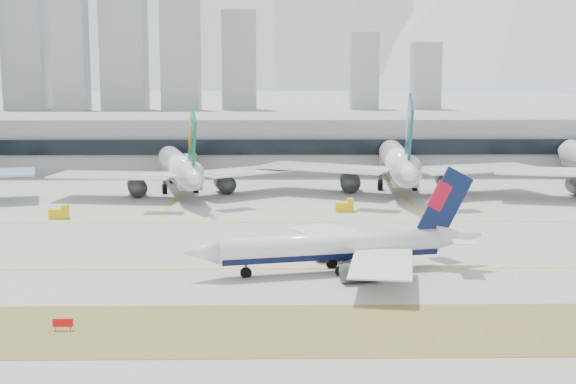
{
  "coord_description": "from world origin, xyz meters",
  "views": [
    {
      "loc": [
        0.11,
        -115.5,
        27.75
      ],
      "look_at": [
        2.34,
        18.0,
        7.5
      ],
      "focal_mm": 50.0,
      "sensor_mm": 36.0,
      "label": 1
    }
  ],
  "objects_px": {
    "widebody_cathay": "(398,164)",
    "terminal": "(274,142)",
    "widebody_eva": "(181,169)",
    "taxiing_airliner": "(341,247)"
  },
  "relations": [
    {
      "from": "widebody_eva",
      "to": "terminal",
      "type": "distance_m",
      "value": 53.85
    },
    {
      "from": "taxiing_airliner",
      "to": "widebody_eva",
      "type": "relative_size",
      "value": 0.75
    },
    {
      "from": "terminal",
      "to": "widebody_cathay",
      "type": "bearing_deg",
      "value": -57.99
    },
    {
      "from": "widebody_cathay",
      "to": "terminal",
      "type": "height_order",
      "value": "widebody_cathay"
    },
    {
      "from": "taxiing_airliner",
      "to": "terminal",
      "type": "height_order",
      "value": "terminal"
    },
    {
      "from": "widebody_cathay",
      "to": "terminal",
      "type": "xyz_separation_m",
      "value": [
        -28.82,
        46.11,
        1.22
      ]
    },
    {
      "from": "taxiing_airliner",
      "to": "widebody_eva",
      "type": "height_order",
      "value": "widebody_eva"
    },
    {
      "from": "widebody_cathay",
      "to": "terminal",
      "type": "bearing_deg",
      "value": 35.89
    },
    {
      "from": "widebody_eva",
      "to": "widebody_cathay",
      "type": "relative_size",
      "value": 0.87
    },
    {
      "from": "widebody_eva",
      "to": "terminal",
      "type": "bearing_deg",
      "value": -36.86
    }
  ]
}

